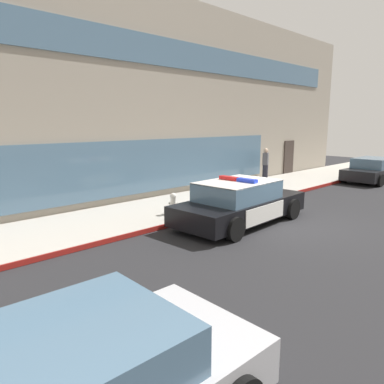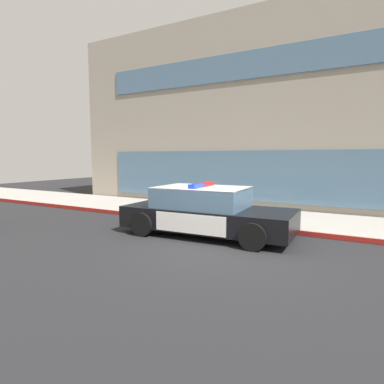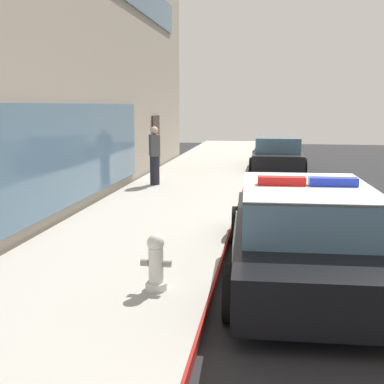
{
  "view_description": "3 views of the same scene",
  "coord_description": "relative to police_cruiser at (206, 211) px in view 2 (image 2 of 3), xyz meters",
  "views": [
    {
      "loc": [
        -9.91,
        -5.84,
        3.16
      ],
      "look_at": [
        -1.65,
        2.67,
        0.87
      ],
      "focal_mm": 33.68,
      "sensor_mm": 36.0,
      "label": 1
    },
    {
      "loc": [
        2.95,
        -7.03,
        2.24
      ],
      "look_at": [
        -2.27,
        2.36,
        1.05
      ],
      "focal_mm": 29.91,
      "sensor_mm": 36.0,
      "label": 2
    },
    {
      "loc": [
        -7.91,
        1.61,
        2.46
      ],
      "look_at": [
        -0.54,
        2.77,
        1.12
      ],
      "focal_mm": 45.1,
      "sensor_mm": 36.0,
      "label": 3
    }
  ],
  "objects": [
    {
      "name": "police_cruiser",
      "position": [
        0.0,
        0.0,
        0.0
      ],
      "size": [
        4.92,
        2.3,
        1.49
      ],
      "rotation": [
        0.0,
        0.0,
        0.04
      ],
      "color": "black",
      "rests_on": "ground"
    },
    {
      "name": "fire_hydrant",
      "position": [
        -1.14,
        1.89,
        -0.18
      ],
      "size": [
        0.34,
        0.39,
        0.73
      ],
      "color": "silver",
      "rests_on": "sidewalk"
    },
    {
      "name": "ground",
      "position": [
        1.09,
        -1.07,
        -0.68
      ],
      "size": [
        48.0,
        48.0,
        0.0
      ],
      "primitive_type": "plane",
      "color": "#262628"
    },
    {
      "name": "curb_red_paint",
      "position": [
        1.09,
        1.2,
        -0.61
      ],
      "size": [
        28.8,
        0.04,
        0.14
      ],
      "primitive_type": "cube",
      "color": "maroon",
      "rests_on": "ground"
    },
    {
      "name": "storefront_building",
      "position": [
        3.05,
        10.04,
        3.42
      ],
      "size": [
        24.87,
        10.86,
        8.21
      ],
      "color": "gray",
      "rests_on": "ground"
    },
    {
      "name": "sidewalk",
      "position": [
        1.09,
        2.91,
        -0.61
      ],
      "size": [
        48.0,
        3.4,
        0.15
      ],
      "primitive_type": "cube",
      "color": "#B2ADA3",
      "rests_on": "ground"
    }
  ]
}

